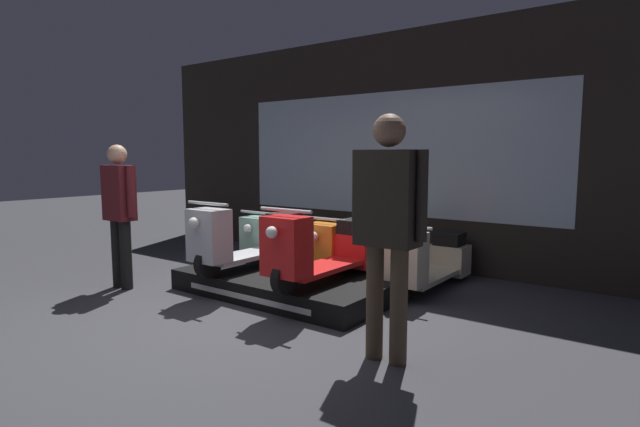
% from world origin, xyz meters
% --- Properties ---
extents(ground_plane, '(30.00, 30.00, 0.00)m').
position_xyz_m(ground_plane, '(0.00, 0.00, 0.00)').
color(ground_plane, '#38383D').
extents(shop_wall_back, '(8.82, 0.09, 3.20)m').
position_xyz_m(shop_wall_back, '(0.00, 3.25, 1.60)').
color(shop_wall_back, '#28231E').
rests_on(shop_wall_back, ground_plane).
extents(display_platform, '(2.39, 1.24, 0.23)m').
position_xyz_m(display_platform, '(-0.09, 1.14, 0.11)').
color(display_platform, black).
rests_on(display_platform, ground_plane).
extents(scooter_display_left, '(0.60, 1.65, 0.81)m').
position_xyz_m(scooter_display_left, '(-0.63, 1.13, 0.56)').
color(scooter_display_left, black).
rests_on(scooter_display_left, display_platform).
extents(scooter_display_right, '(0.60, 1.65, 0.81)m').
position_xyz_m(scooter_display_right, '(0.45, 1.13, 0.56)').
color(scooter_display_right, black).
rests_on(scooter_display_right, display_platform).
extents(scooter_backrow_0, '(0.60, 1.65, 0.81)m').
position_xyz_m(scooter_backrow_0, '(-1.00, 2.28, 0.33)').
color(scooter_backrow_0, black).
rests_on(scooter_backrow_0, ground_plane).
extents(scooter_backrow_1, '(0.60, 1.65, 0.81)m').
position_xyz_m(scooter_backrow_1, '(0.05, 2.28, 0.33)').
color(scooter_backrow_1, black).
rests_on(scooter_backrow_1, ground_plane).
extents(scooter_backrow_2, '(0.60, 1.65, 0.81)m').
position_xyz_m(scooter_backrow_2, '(1.09, 2.28, 0.33)').
color(scooter_backrow_2, black).
rests_on(scooter_backrow_2, ground_plane).
extents(person_left_browsing, '(0.54, 0.21, 1.65)m').
position_xyz_m(person_left_browsing, '(-1.77, 0.21, 0.95)').
color(person_left_browsing, black).
rests_on(person_left_browsing, ground_plane).
extents(person_right_browsing, '(0.61, 0.25, 1.82)m').
position_xyz_m(person_right_browsing, '(1.69, 0.21, 1.09)').
color(person_right_browsing, '#473828').
rests_on(person_right_browsing, ground_plane).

